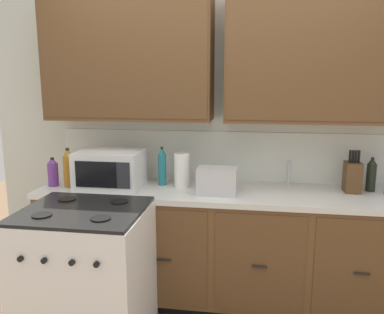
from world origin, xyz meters
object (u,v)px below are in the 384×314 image
(bottle_dark, at_px, (371,175))
(stove_range, at_px, (87,279))
(microwave, at_px, (110,169))
(paper_towel_roll, at_px, (182,170))
(bottle_amber, at_px, (68,168))
(bottle_violet, at_px, (53,172))
(knife_block, at_px, (352,177))
(bottle_teal, at_px, (162,167))
(toaster, at_px, (217,181))

(bottle_dark, bearing_deg, stove_range, -157.67)
(microwave, distance_m, bottle_dark, 1.93)
(paper_towel_roll, distance_m, bottle_amber, 0.86)
(stove_range, relative_size, bottle_violet, 4.28)
(knife_block, height_order, bottle_teal, knife_block)
(microwave, distance_m, knife_block, 1.79)
(knife_block, height_order, bottle_violet, knife_block)
(bottle_dark, xyz_separation_m, bottle_violet, (-2.38, -0.22, -0.01))
(bottle_dark, bearing_deg, bottle_teal, -177.49)
(microwave, relative_size, toaster, 1.71)
(bottle_amber, bearing_deg, knife_block, 5.09)
(bottle_teal, xyz_separation_m, bottle_violet, (-0.82, -0.15, -0.04))
(microwave, distance_m, bottle_violet, 0.45)
(toaster, distance_m, bottle_amber, 1.13)
(microwave, distance_m, bottle_amber, 0.32)
(stove_range, xyz_separation_m, bottle_dark, (1.89, 0.78, 0.57))
(stove_range, height_order, bottle_violet, bottle_violet)
(bottle_teal, bearing_deg, paper_towel_roll, -8.48)
(bottle_teal, xyz_separation_m, bottle_dark, (1.55, 0.07, -0.02))
(paper_towel_roll, height_order, bottle_amber, bottle_amber)
(bottle_amber, bearing_deg, bottle_violet, 174.67)
(microwave, bearing_deg, stove_range, -86.66)
(bottle_teal, relative_size, bottle_violet, 1.35)
(microwave, bearing_deg, toaster, -3.88)
(knife_block, relative_size, paper_towel_roll, 1.19)
(toaster, relative_size, bottle_teal, 0.93)
(paper_towel_roll, xyz_separation_m, bottle_amber, (-0.85, -0.14, 0.02))
(bottle_teal, height_order, bottle_violet, bottle_teal)
(stove_range, xyz_separation_m, bottle_teal, (0.34, 0.71, 0.59))
(toaster, relative_size, paper_towel_roll, 1.08)
(stove_range, height_order, bottle_dark, bottle_dark)
(bottle_violet, xyz_separation_m, bottle_amber, (0.14, -0.01, 0.04))
(stove_range, bearing_deg, toaster, 34.19)
(toaster, xyz_separation_m, paper_towel_roll, (-0.28, 0.15, 0.03))
(stove_range, height_order, knife_block, knife_block)
(microwave, bearing_deg, bottle_dark, 5.66)
(stove_range, distance_m, toaster, 1.09)
(stove_range, distance_m, bottle_teal, 0.98)
(bottle_dark, bearing_deg, paper_towel_roll, -176.23)
(toaster, xyz_separation_m, knife_block, (0.97, 0.20, 0.02))
(toaster, bearing_deg, knife_block, 11.61)
(bottle_amber, bearing_deg, bottle_dark, 5.97)
(stove_range, bearing_deg, knife_block, 22.63)
(knife_block, bearing_deg, bottle_teal, -179.16)
(bottle_teal, distance_m, bottle_dark, 1.55)
(stove_range, relative_size, toaster, 3.39)
(knife_block, relative_size, bottle_teal, 1.03)
(knife_block, bearing_deg, paper_towel_roll, -177.96)
(bottle_teal, height_order, bottle_dark, bottle_teal)
(stove_range, distance_m, paper_towel_roll, 1.03)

